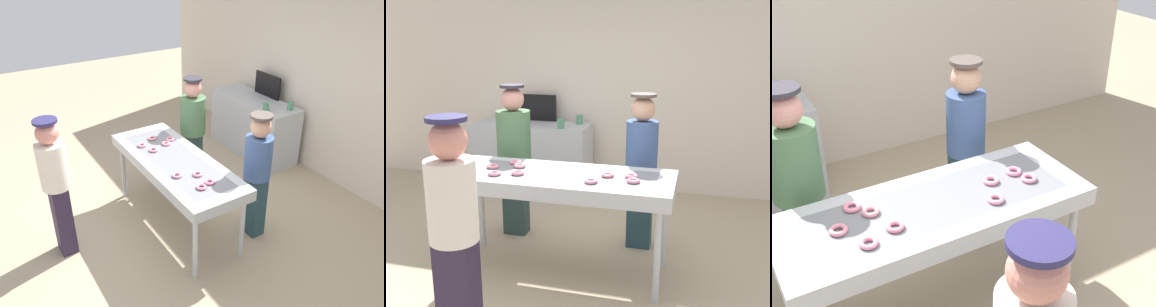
% 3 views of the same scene
% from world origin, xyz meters
% --- Properties ---
extents(ground_plane, '(16.00, 16.00, 0.00)m').
position_xyz_m(ground_plane, '(0.00, 0.00, 0.00)').
color(ground_plane, tan).
extents(back_wall, '(8.00, 0.12, 3.04)m').
position_xyz_m(back_wall, '(0.00, 2.53, 1.52)').
color(back_wall, beige).
rests_on(back_wall, ground).
extents(fryer_conveyor, '(2.02, 0.77, 0.93)m').
position_xyz_m(fryer_conveyor, '(0.00, 0.00, 0.85)').
color(fryer_conveyor, '#B7BABF').
rests_on(fryer_conveyor, ground).
extents(strawberry_donut_0, '(0.16, 0.16, 0.03)m').
position_xyz_m(strawberry_donut_0, '(0.34, -0.18, 0.94)').
color(strawberry_donut_0, pink).
rests_on(strawberry_donut_0, fryer_conveyor).
extents(strawberry_donut_1, '(0.12, 0.12, 0.03)m').
position_xyz_m(strawberry_donut_1, '(0.64, 0.05, 0.94)').
color(strawberry_donut_1, pink).
rests_on(strawberry_donut_1, fryer_conveyor).
extents(strawberry_donut_2, '(0.15, 0.15, 0.03)m').
position_xyz_m(strawberry_donut_2, '(0.67, -0.08, 0.94)').
color(strawberry_donut_2, pink).
rests_on(strawberry_donut_2, fryer_conveyor).
extents(strawberry_donut_3, '(0.14, 0.14, 0.03)m').
position_xyz_m(strawberry_donut_3, '(-0.62, 0.01, 0.94)').
color(strawberry_donut_3, pink).
rests_on(strawberry_donut_3, fryer_conveyor).
extents(strawberry_donut_4, '(0.15, 0.15, 0.03)m').
position_xyz_m(strawberry_donut_4, '(-0.48, 0.20, 0.94)').
color(strawberry_donut_4, pink).
rests_on(strawberry_donut_4, fryer_conveyor).
extents(strawberry_donut_5, '(0.15, 0.15, 0.03)m').
position_xyz_m(strawberry_donut_5, '(-0.39, 0.09, 0.94)').
color(strawberry_donut_5, pink).
rests_on(strawberry_donut_5, fryer_conveyor).
extents(strawberry_donut_6, '(0.16, 0.16, 0.03)m').
position_xyz_m(strawberry_donut_6, '(-0.51, -0.19, 0.94)').
color(strawberry_donut_6, pink).
rests_on(strawberry_donut_6, fryer_conveyor).
extents(strawberry_donut_7, '(0.13, 0.13, 0.03)m').
position_xyz_m(strawberry_donut_7, '(-0.32, -0.12, 0.94)').
color(strawberry_donut_7, pink).
rests_on(strawberry_donut_7, fryer_conveyor).
extents(strawberry_donut_8, '(0.12, 0.12, 0.03)m').
position_xyz_m(strawberry_donut_8, '(0.44, 0.03, 0.94)').
color(strawberry_donut_8, pink).
rests_on(strawberry_donut_8, fryer_conveyor).
extents(worker_baker, '(0.35, 0.35, 1.61)m').
position_xyz_m(worker_baker, '(-0.69, 0.68, 0.93)').
color(worker_baker, '#273D3C').
rests_on(worker_baker, ground).
extents(worker_assistant, '(0.31, 0.31, 1.56)m').
position_xyz_m(worker_assistant, '(0.64, 0.70, 0.87)').
color(worker_assistant, '#233F49').
rests_on(worker_assistant, ground).
extents(customer_waiting, '(0.31, 0.31, 1.64)m').
position_xyz_m(customer_waiting, '(-0.25, -1.32, 0.92)').
color(customer_waiting, '#2B2038').
rests_on(customer_waiting, ground).
extents(prep_counter, '(1.58, 0.58, 0.93)m').
position_xyz_m(prep_counter, '(-1.04, 2.08, 0.47)').
color(prep_counter, '#B7BABF').
rests_on(prep_counter, ground).
extents(paper_cup_0, '(0.09, 0.09, 0.12)m').
position_xyz_m(paper_cup_0, '(-0.55, 1.87, 1.00)').
color(paper_cup_0, '#4C8C66').
rests_on(paper_cup_0, prep_counter).
extents(paper_cup_1, '(0.09, 0.09, 0.12)m').
position_xyz_m(paper_cup_1, '(-0.40, 2.21, 1.00)').
color(paper_cup_1, '#4C8C66').
rests_on(paper_cup_1, prep_counter).
extents(menu_display, '(0.55, 0.04, 0.36)m').
position_xyz_m(menu_display, '(-1.04, 2.32, 1.12)').
color(menu_display, black).
rests_on(menu_display, prep_counter).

